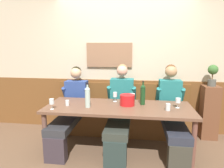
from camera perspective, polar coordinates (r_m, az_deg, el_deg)
name	(u,v)px	position (r m, az deg, el deg)	size (l,w,h in m)	color
ground_plane	(117,157)	(3.23, 1.45, -19.99)	(6.80, 6.80, 0.02)	brown
room_wall_back	(123,59)	(3.86, 3.25, 7.22)	(6.80, 0.12, 2.80)	beige
wood_wainscot_panel	(123,105)	(3.97, 3.09, -5.96)	(6.80, 0.03, 0.99)	brown
wall_bench	(122,119)	(3.84, 2.80, -9.95)	(2.51, 0.42, 0.94)	brown
dining_table	(118,111)	(3.09, 1.83, -7.69)	(2.21, 0.83, 0.74)	brown
person_right_seat	(71,106)	(3.57, -11.55, -6.10)	(0.51, 1.24, 1.27)	#352C35
person_center_left_seat	(120,106)	(3.41, 2.31, -6.32)	(0.52, 1.25, 1.32)	#253433
person_center_right_seat	(172,107)	(3.45, 16.67, -6.35)	(0.48, 1.25, 1.32)	#37362E
ice_bucket	(127,100)	(3.10, 4.36, -4.55)	(0.23, 0.23, 0.16)	red
wine_bottle_green_tall	(143,94)	(3.15, 8.74, -2.83)	(0.08, 0.08, 0.38)	#183D1D
wine_bottle_amber_mid	(88,97)	(2.99, -6.94, -3.57)	(0.08, 0.08, 0.37)	#AAC5BE
wine_glass_center_rear	(115,95)	(3.29, 0.88, -3.17)	(0.07, 0.07, 0.16)	silver
wine_glass_center_front	(132,96)	(3.31, 5.80, -3.30)	(0.08, 0.08, 0.14)	silver
wine_glass_by_bottle	(178,101)	(3.11, 18.22, -4.60)	(0.07, 0.07, 0.15)	silver
wine_glass_right_end	(52,102)	(3.02, -16.76, -4.91)	(0.07, 0.07, 0.15)	silver
water_tumbler_center	(168,107)	(2.96, 15.61, -6.33)	(0.07, 0.07, 0.10)	silver
water_tumbler_left	(67,103)	(3.16, -12.56, -5.25)	(0.06, 0.06, 0.09)	silver
corner_pedestal	(209,112)	(4.00, 25.82, -7.23)	(0.28, 0.28, 0.95)	brown
potted_plant	(213,74)	(3.86, 26.66, 2.63)	(0.17, 0.17, 0.37)	#4F504A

